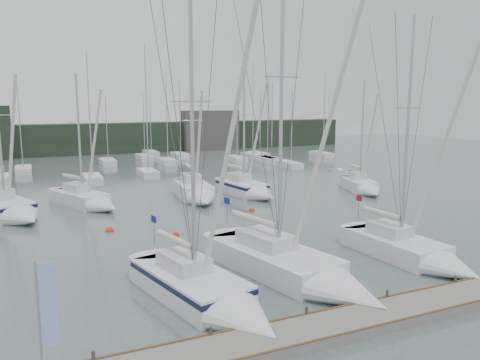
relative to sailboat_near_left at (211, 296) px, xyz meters
name	(u,v)px	position (x,y,z in m)	size (l,w,h in m)	color
ground	(297,280)	(4.94, 1.31, -0.57)	(160.00, 160.00, 0.00)	#4E5F5D
dock	(363,319)	(4.94, -3.69, -0.37)	(24.00, 2.00, 0.40)	#61615C
far_treeline	(105,138)	(4.94, 63.31, 1.93)	(90.00, 4.00, 5.00)	black
far_building_right	(210,130)	(22.94, 61.31, 2.93)	(10.00, 3.00, 7.00)	#454240
mast_forest	(136,162)	(6.40, 45.90, -0.09)	(55.48, 26.63, 14.85)	silver
sailboat_near_left	(211,296)	(0.00, 0.00, 0.00)	(4.74, 9.48, 14.51)	silver
sailboat_near_center	(305,273)	(5.02, 0.71, -0.01)	(5.50, 11.30, 16.59)	silver
sailboat_near_right	(420,255)	(12.07, 0.57, -0.05)	(3.29, 8.75, 13.98)	silver
sailboat_mid_a	(11,210)	(-8.14, 20.31, 0.08)	(5.79, 8.79, 12.68)	silver
sailboat_mid_b	(90,201)	(-2.37, 21.77, -0.03)	(5.48, 8.18, 11.57)	silver
sailboat_mid_c	(197,194)	(6.51, 20.92, 0.05)	(3.43, 8.39, 11.53)	silver
sailboat_mid_d	(250,190)	(11.51, 20.59, 0.04)	(3.75, 7.92, 12.37)	silver
sailboat_mid_e	(364,187)	(22.24, 17.86, -0.05)	(4.24, 7.41, 11.35)	silver
buoy_a	(176,235)	(1.77, 11.23, -0.57)	(0.48, 0.48, 0.48)	red
buoy_b	(252,211)	(9.24, 15.38, -0.57)	(0.50, 0.50, 0.50)	red
buoy_c	(110,231)	(-2.03, 13.96, -0.57)	(0.58, 0.58, 0.58)	red
dock_banner	(45,312)	(-6.38, -3.53, 2.07)	(0.58, 0.07, 3.80)	#A5A9AD
seagull	(340,170)	(5.48, -1.09, 5.14)	(0.95, 0.46, 0.19)	white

